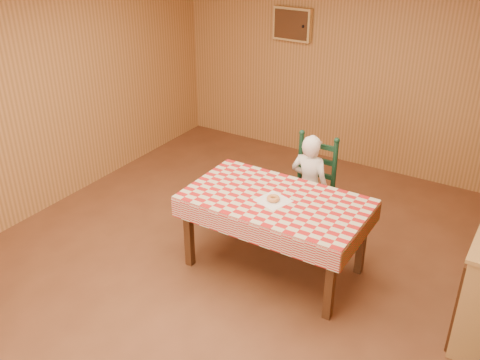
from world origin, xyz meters
name	(u,v)px	position (x,y,z in m)	size (l,w,h in m)	color
ground	(229,278)	(0.00, 0.00, 0.00)	(6.00, 6.00, 0.00)	brown
cabin_walls	(260,74)	(0.00, 0.53, 1.83)	(5.10, 6.05, 2.65)	#B27A40
dining_table	(276,206)	(0.28, 0.36, 0.69)	(1.66, 0.96, 0.77)	#4A2913
ladder_chair	(311,189)	(0.28, 1.15, 0.50)	(0.44, 0.40, 1.08)	black
seated_child	(309,186)	(0.28, 1.09, 0.56)	(0.41, 0.27, 1.12)	white
napkin	(273,200)	(0.28, 0.31, 0.77)	(0.26, 0.26, 0.00)	white
donut	(273,198)	(0.28, 0.31, 0.79)	(0.12, 0.12, 0.04)	#DA924E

